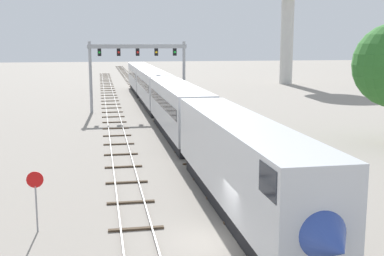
{
  "coord_description": "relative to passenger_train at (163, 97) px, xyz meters",
  "views": [
    {
      "loc": [
        -4.99,
        -20.47,
        8.7
      ],
      "look_at": [
        1.0,
        12.0,
        3.0
      ],
      "focal_mm": 47.12,
      "sensor_mm": 36.0,
      "label": 1
    }
  ],
  "objects": [
    {
      "name": "ground_plane",
      "position": [
        -2.0,
        -35.16,
        -2.6
      ],
      "size": [
        400.0,
        400.0,
        0.0
      ],
      "primitive_type": "plane",
      "color": "gray"
    },
    {
      "name": "track_main",
      "position": [
        0.0,
        24.84,
        -2.54
      ],
      "size": [
        2.6,
        200.0,
        0.16
      ],
      "color": "slate",
      "rests_on": "ground"
    },
    {
      "name": "track_near",
      "position": [
        -5.5,
        4.84,
        -2.54
      ],
      "size": [
        2.6,
        160.0,
        0.16
      ],
      "color": "slate",
      "rests_on": "ground"
    },
    {
      "name": "passenger_train",
      "position": [
        0.0,
        0.0,
        0.0
      ],
      "size": [
        3.04,
        83.17,
        4.8
      ],
      "color": "silver",
      "rests_on": "ground"
    },
    {
      "name": "signal_gantry",
      "position": [
        -2.25,
        6.78,
        3.75
      ],
      "size": [
        12.1,
        0.49,
        8.68
      ],
      "color": "#999BA0",
      "rests_on": "ground"
    },
    {
      "name": "stop_sign",
      "position": [
        -10.0,
        -32.58,
        -0.73
      ],
      "size": [
        0.76,
        0.08,
        2.88
      ],
      "color": "gray",
      "rests_on": "ground"
    }
  ]
}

